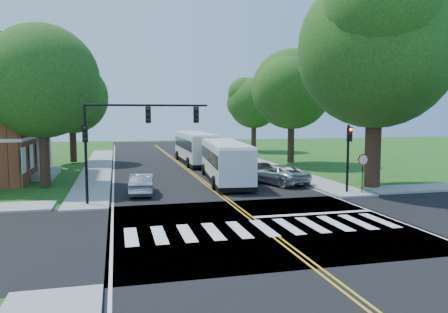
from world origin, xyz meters
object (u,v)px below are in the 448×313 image
object	(u,v)px
hatchback	(142,184)
dark_sedan	(262,169)
signal_nw	(128,129)
bus_follow	(195,147)
suv	(277,174)
bus_lead	(225,161)
signal_ne	(348,149)

from	to	relation	value
hatchback	dark_sedan	distance (m)	12.39
signal_nw	hatchback	world-z (taller)	signal_nw
bus_follow	suv	size ratio (longest dim) A/B	2.40
dark_sedan	hatchback	bearing A→B (deg)	34.21
bus_follow	dark_sedan	world-z (taller)	bus_follow
bus_lead	dark_sedan	size ratio (longest dim) A/B	3.07
signal_nw	hatchback	xyz separation A→B (m)	(0.89, 3.04, -3.68)
signal_ne	suv	world-z (taller)	signal_ne
signal_ne	bus_follow	world-z (taller)	signal_ne
signal_nw	suv	xyz separation A→B (m)	(11.05, 5.03, -3.63)
bus_follow	signal_ne	bearing A→B (deg)	107.81
signal_nw	bus_lead	world-z (taller)	signal_nw
signal_ne	dark_sedan	distance (m)	10.26
bus_follow	hatchback	world-z (taller)	bus_follow
bus_lead	suv	distance (m)	4.22
suv	signal_ne	bearing A→B (deg)	100.00
bus_lead	hatchback	bearing A→B (deg)	37.79
bus_follow	dark_sedan	bearing A→B (deg)	109.58
hatchback	suv	xyz separation A→B (m)	(10.16, 1.98, 0.05)
suv	hatchback	bearing A→B (deg)	-9.82
suv	dark_sedan	distance (m)	4.61
bus_lead	signal_nw	bearing A→B (deg)	49.45
hatchback	dark_sedan	size ratio (longest dim) A/B	1.06
hatchback	dark_sedan	world-z (taller)	hatchback
bus_lead	hatchback	size ratio (longest dim) A/B	2.90
bus_follow	dark_sedan	distance (m)	11.59
signal_nw	suv	distance (m)	12.68
bus_follow	suv	distance (m)	15.89
bus_lead	hatchback	xyz separation A→B (m)	(-6.67, -4.17, -0.94)
hatchback	suv	size ratio (longest dim) A/B	0.79
bus_lead	signal_ne	bearing A→B (deg)	137.86
bus_follow	suv	bearing A→B (deg)	102.94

